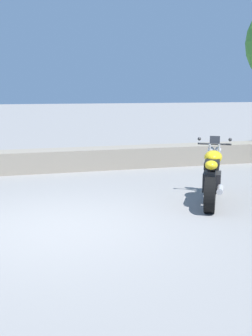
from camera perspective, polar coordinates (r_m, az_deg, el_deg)
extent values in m
plane|color=gray|center=(6.81, -8.96, -7.73)|extent=(120.00, 120.00, 0.00)
cube|color=gray|center=(11.41, -12.05, 0.89)|extent=(36.00, 0.80, 0.55)
cylinder|color=black|center=(8.98, 11.47, -1.38)|extent=(0.43, 0.61, 0.62)
cylinder|color=black|center=(7.57, 11.03, -3.53)|extent=(0.46, 0.63, 0.62)
cylinder|color=silver|center=(8.98, 11.47, -1.38)|extent=(0.33, 0.41, 0.38)
cube|color=black|center=(8.20, 11.28, -1.75)|extent=(0.52, 0.58, 0.34)
cube|color=#2D2D30|center=(8.26, 11.36, -0.26)|extent=(0.67, 1.02, 0.12)
ellipsoid|color=yellow|center=(8.38, 11.45, 1.41)|extent=(0.55, 0.62, 0.26)
cube|color=black|center=(7.91, 11.30, 0.46)|extent=(0.50, 0.62, 0.12)
ellipsoid|color=yellow|center=(7.61, 11.21, 0.38)|extent=(0.33, 0.35, 0.16)
cylinder|color=#2D2D30|center=(8.78, 11.62, 3.13)|extent=(0.59, 0.36, 0.04)
sphere|color=silver|center=(8.94, 11.17, 2.36)|extent=(0.13, 0.13, 0.13)
sphere|color=silver|center=(8.94, 12.07, 2.32)|extent=(0.13, 0.13, 0.13)
cube|color=#26282D|center=(8.88, 11.66, 3.59)|extent=(0.22, 0.18, 0.18)
cylinder|color=silver|center=(7.79, 12.30, -2.81)|extent=(0.28, 0.38, 0.11)
cylinder|color=silver|center=(8.88, 10.97, 0.87)|extent=(0.12, 0.16, 0.73)
cylinder|color=silver|center=(8.87, 12.13, 0.83)|extent=(0.12, 0.16, 0.73)
sphere|color=#2D2D30|center=(8.75, 9.67, 3.82)|extent=(0.07, 0.07, 0.07)
sphere|color=#2D2D30|center=(8.73, 13.60, 3.66)|extent=(0.07, 0.07, 0.07)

